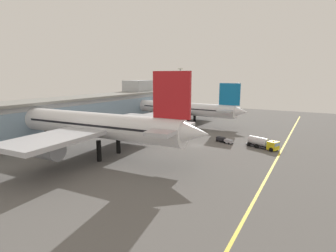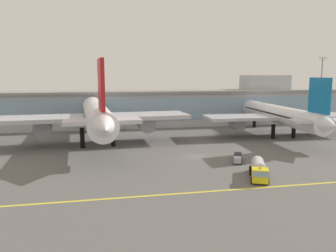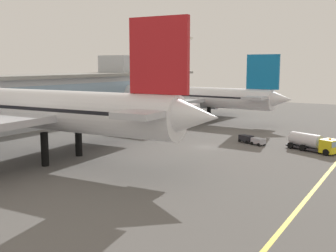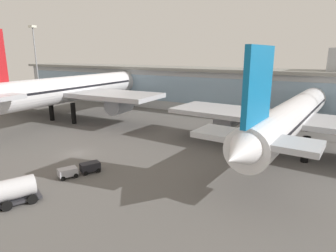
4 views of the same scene
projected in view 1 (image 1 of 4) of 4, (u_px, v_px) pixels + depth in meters
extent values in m
plane|color=#5B5956|center=(196.00, 145.00, 76.88)|extent=(191.00, 191.00, 0.00)
cube|color=yellow|center=(278.00, 157.00, 66.23)|extent=(152.80, 0.50, 0.01)
cube|color=#ADB2B7|center=(80.00, 114.00, 98.27)|extent=(136.43, 12.00, 11.42)
cube|color=#84A3BC|center=(92.00, 114.00, 95.23)|extent=(130.97, 0.20, 7.31)
cube|color=gray|center=(79.00, 98.00, 97.14)|extent=(139.43, 14.00, 0.80)
cube|color=#ADB2B7|center=(140.00, 86.00, 132.62)|extent=(16.00, 10.00, 6.00)
cylinder|color=black|center=(99.00, 151.00, 62.38)|extent=(1.10, 1.10, 4.94)
cylinder|color=black|center=(118.00, 144.00, 68.91)|extent=(1.10, 1.10, 4.94)
cylinder|color=black|center=(47.00, 138.00, 75.09)|extent=(1.10, 1.10, 4.94)
cylinder|color=silver|center=(96.00, 125.00, 66.31)|extent=(8.80, 47.41, 6.18)
cone|color=silver|center=(28.00, 118.00, 77.39)|extent=(6.17, 5.88, 5.87)
cone|color=silver|center=(193.00, 133.00, 55.02)|extent=(5.62, 7.08, 5.25)
cube|color=#84A3BC|center=(36.00, 115.00, 75.56)|extent=(4.87, 4.58, 1.85)
cube|color=black|center=(96.00, 123.00, 66.23)|extent=(8.44, 39.88, 0.49)
cube|color=#B7BAC1|center=(96.00, 128.00, 66.46)|extent=(47.42, 13.92, 0.99)
cylinder|color=#999EA8|center=(48.00, 150.00, 56.09)|extent=(4.66, 6.36, 4.32)
cylinder|color=#999EA8|center=(122.00, 128.00, 79.21)|extent=(4.66, 6.36, 4.32)
cube|color=red|center=(172.00, 95.00, 55.79)|extent=(1.21, 8.51, 9.88)
cube|color=#B7BAC1|center=(172.00, 129.00, 57.11)|extent=(15.26, 6.02, 0.79)
cylinder|color=black|center=(188.00, 121.00, 107.11)|extent=(1.10, 1.10, 4.06)
cylinder|color=black|center=(195.00, 119.00, 112.15)|extent=(1.10, 1.10, 4.06)
cylinder|color=black|center=(151.00, 116.00, 120.35)|extent=(1.10, 1.10, 4.06)
cylinder|color=silver|center=(184.00, 109.00, 110.69)|extent=(7.41, 44.24, 5.07)
cone|color=silver|center=(139.00, 105.00, 123.15)|extent=(5.06, 4.82, 4.82)
cone|color=silver|center=(240.00, 112.00, 98.04)|extent=(4.60, 5.80, 4.31)
cube|color=#84A3BC|center=(145.00, 104.00, 121.24)|extent=(3.99, 3.75, 1.52)
cube|color=black|center=(184.00, 108.00, 110.62)|extent=(7.08, 37.21, 0.41)
cube|color=#B7BAC1|center=(184.00, 110.00, 110.81)|extent=(42.64, 12.79, 0.81)
cylinder|color=#999EA8|center=(165.00, 118.00, 102.25)|extent=(3.85, 5.90, 3.55)
cylinder|color=#999EA8|center=(193.00, 111.00, 121.79)|extent=(3.85, 5.90, 3.55)
cube|color=#0F6BA8|center=(230.00, 94.00, 99.22)|extent=(1.03, 7.95, 8.12)
cube|color=#B7BAC1|center=(229.00, 110.00, 100.30)|extent=(13.72, 5.55, 0.65)
cylinder|color=black|center=(276.00, 148.00, 72.06)|extent=(0.71, 1.13, 1.10)
cylinder|color=black|center=(271.00, 150.00, 70.51)|extent=(0.71, 1.13, 1.10)
cylinder|color=black|center=(262.00, 145.00, 75.57)|extent=(0.71, 1.13, 1.10)
cylinder|color=black|center=(256.00, 146.00, 74.02)|extent=(0.71, 1.13, 1.10)
cylinder|color=black|center=(254.00, 143.00, 77.54)|extent=(0.71, 1.13, 1.10)
cylinder|color=black|center=(249.00, 144.00, 75.98)|extent=(0.71, 1.13, 1.10)
cube|color=#2D2D33|center=(260.00, 146.00, 74.67)|extent=(5.11, 7.87, 0.30)
cube|color=yellow|center=(273.00, 146.00, 71.34)|extent=(3.31, 3.17, 2.20)
cube|color=#84A3BC|center=(273.00, 144.00, 71.25)|extent=(3.25, 3.22, 0.88)
cylinder|color=silver|center=(258.00, 141.00, 74.85)|extent=(4.30, 6.04, 2.30)
cube|color=orange|center=(273.00, 141.00, 71.11)|extent=(0.30, 0.40, 0.20)
cylinder|color=black|center=(217.00, 140.00, 81.63)|extent=(0.43, 0.63, 0.60)
cylinder|color=black|center=(220.00, 140.00, 82.50)|extent=(0.43, 0.63, 0.60)
cylinder|color=black|center=(221.00, 142.00, 80.19)|extent=(0.43, 0.63, 0.60)
cylinder|color=black|center=(225.00, 141.00, 81.06)|extent=(0.43, 0.63, 0.60)
cube|color=black|center=(221.00, 139.00, 81.24)|extent=(2.44, 2.99, 1.10)
cylinder|color=black|center=(225.00, 142.00, 79.12)|extent=(0.41, 0.62, 0.60)
cylinder|color=black|center=(228.00, 142.00, 79.99)|extent=(0.41, 0.62, 0.60)
cylinder|color=black|center=(229.00, 144.00, 77.79)|extent=(0.41, 0.62, 0.60)
cylinder|color=black|center=(232.00, 143.00, 78.66)|extent=(0.41, 0.62, 0.60)
cube|color=#A8A8B2|center=(229.00, 141.00, 78.79)|extent=(2.35, 2.80, 1.00)
cube|color=#2D2D33|center=(225.00, 141.00, 80.05)|extent=(0.34, 0.59, 0.08)
cylinder|color=gray|center=(180.00, 92.00, 135.74)|extent=(0.44, 0.44, 22.73)
cube|color=silver|center=(180.00, 69.00, 133.57)|extent=(1.80, 1.80, 0.70)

